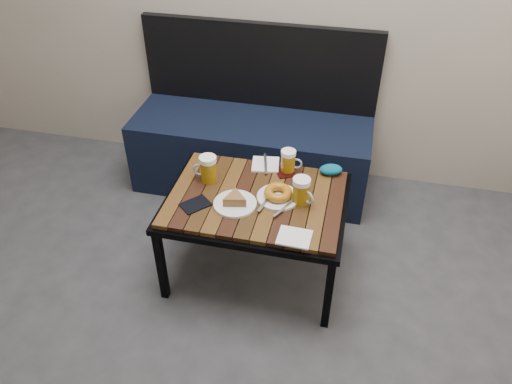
% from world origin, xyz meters
% --- Properties ---
extents(bench, '(1.40, 0.50, 0.95)m').
position_xyz_m(bench, '(0.04, 1.76, 0.27)').
color(bench, black).
rests_on(bench, ground).
extents(cafe_table, '(0.84, 0.62, 0.47)m').
position_xyz_m(cafe_table, '(0.23, 1.03, 0.43)').
color(cafe_table, black).
rests_on(cafe_table, ground).
extents(beer_mug_left, '(0.12, 0.08, 0.13)m').
position_xyz_m(beer_mug_left, '(-0.02, 1.11, 0.54)').
color(beer_mug_left, '#91660B').
rests_on(beer_mug_left, cafe_table).
extents(beer_mug_centre, '(0.11, 0.07, 0.12)m').
position_xyz_m(beer_mug_centre, '(0.34, 1.27, 0.53)').
color(beer_mug_centre, '#91660B').
rests_on(beer_mug_centre, cafe_table).
extents(beer_mug_right, '(0.12, 0.11, 0.13)m').
position_xyz_m(beer_mug_right, '(0.44, 1.04, 0.54)').
color(beer_mug_right, '#91660B').
rests_on(beer_mug_right, cafe_table).
extents(plate_pie, '(0.20, 0.20, 0.06)m').
position_xyz_m(plate_pie, '(0.15, 0.95, 0.49)').
color(plate_pie, white).
rests_on(plate_pie, cafe_table).
extents(plate_bagel, '(0.21, 0.25, 0.05)m').
position_xyz_m(plate_bagel, '(0.33, 1.04, 0.49)').
color(plate_bagel, white).
rests_on(plate_bagel, cafe_table).
extents(napkin_left, '(0.15, 0.18, 0.01)m').
position_xyz_m(napkin_left, '(0.22, 1.29, 0.48)').
color(napkin_left, white).
rests_on(napkin_left, cafe_table).
extents(napkin_right, '(0.14, 0.12, 0.01)m').
position_xyz_m(napkin_right, '(0.45, 0.80, 0.48)').
color(napkin_right, white).
rests_on(napkin_right, cafe_table).
extents(passport_navy, '(0.15, 0.16, 0.01)m').
position_xyz_m(passport_navy, '(-0.03, 0.91, 0.48)').
color(passport_navy, black).
rests_on(passport_navy, cafe_table).
extents(passport_burgundy, '(0.13, 0.14, 0.01)m').
position_xyz_m(passport_burgundy, '(0.32, 1.26, 0.47)').
color(passport_burgundy, black).
rests_on(passport_burgundy, cafe_table).
extents(knit_pouch, '(0.13, 0.10, 0.05)m').
position_xyz_m(knit_pouch, '(0.55, 1.29, 0.50)').
color(knit_pouch, '#055281').
rests_on(knit_pouch, cafe_table).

